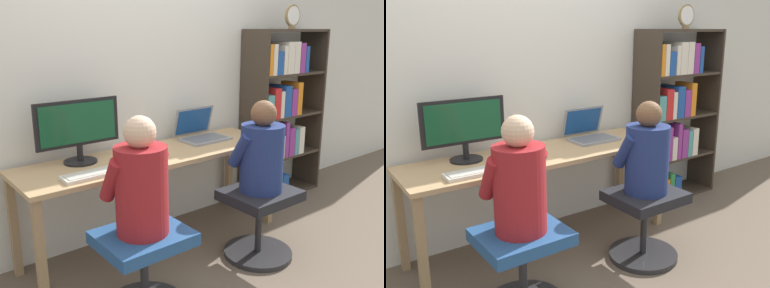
% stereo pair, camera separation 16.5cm
% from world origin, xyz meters
% --- Properties ---
extents(ground_plane, '(14.00, 14.00, 0.00)m').
position_xyz_m(ground_plane, '(0.00, 0.00, 0.00)').
color(ground_plane, brown).
extents(wall_back, '(10.00, 0.05, 2.60)m').
position_xyz_m(wall_back, '(0.00, 0.63, 1.30)').
color(wall_back, silver).
rests_on(wall_back, ground_plane).
extents(desk, '(1.96, 0.56, 0.71)m').
position_xyz_m(desk, '(0.00, 0.28, 0.64)').
color(desk, tan).
rests_on(desk, ground_plane).
extents(desktop_monitor, '(0.56, 0.22, 0.41)m').
position_xyz_m(desktop_monitor, '(-0.51, 0.41, 0.94)').
color(desktop_monitor, black).
rests_on(desktop_monitor, desk).
extents(laptop, '(0.37, 0.30, 0.25)m').
position_xyz_m(laptop, '(0.50, 0.39, 0.77)').
color(laptop, gray).
rests_on(laptop, desk).
extents(keyboard, '(0.44, 0.14, 0.03)m').
position_xyz_m(keyboard, '(-0.53, 0.11, 0.73)').
color(keyboard, silver).
rests_on(keyboard, desk).
extents(computer_mouse_by_keyboard, '(0.07, 0.09, 0.04)m').
position_xyz_m(computer_mouse_by_keyboard, '(-0.23, 0.09, 0.73)').
color(computer_mouse_by_keyboard, black).
rests_on(computer_mouse_by_keyboard, desk).
extents(office_chair_left, '(0.48, 0.48, 0.49)m').
position_xyz_m(office_chair_left, '(-0.49, -0.31, 0.29)').
color(office_chair_left, '#262628').
rests_on(office_chair_left, ground_plane).
extents(office_chair_right, '(0.48, 0.48, 0.49)m').
position_xyz_m(office_chair_right, '(0.47, -0.28, 0.29)').
color(office_chair_right, '#262628').
rests_on(office_chair_right, ground_plane).
extents(person_at_monitor, '(0.35, 0.31, 0.64)m').
position_xyz_m(person_at_monitor, '(-0.49, -0.31, 0.77)').
color(person_at_monitor, maroon).
rests_on(person_at_monitor, office_chair_left).
extents(person_at_laptop, '(0.36, 0.31, 0.62)m').
position_xyz_m(person_at_laptop, '(0.47, -0.28, 0.76)').
color(person_at_laptop, navy).
rests_on(person_at_laptop, office_chair_right).
extents(bookshelf, '(0.84, 0.32, 1.56)m').
position_xyz_m(bookshelf, '(1.44, 0.41, 0.78)').
color(bookshelf, '#382D23').
rests_on(bookshelf, ground_plane).
extents(desk_clock, '(0.18, 0.03, 0.20)m').
position_xyz_m(desk_clock, '(1.48, 0.33, 1.67)').
color(desk_clock, olive).
rests_on(desk_clock, bookshelf).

